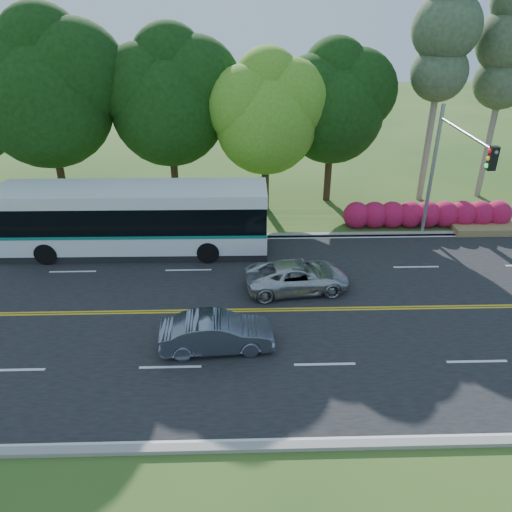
{
  "coord_description": "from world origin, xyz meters",
  "views": [
    {
      "loc": [
        -3.34,
        -17.36,
        11.76
      ],
      "look_at": [
        -2.81,
        2.0,
        1.52
      ],
      "focal_mm": 35.0,
      "sensor_mm": 36.0,
      "label": 1
    }
  ],
  "objects_px": {
    "traffic_signal": "(450,162)",
    "suv": "(298,276)",
    "sedan": "(217,333)",
    "transit_bus": "(135,220)"
  },
  "relations": [
    {
      "from": "sedan",
      "to": "suv",
      "type": "distance_m",
      "value": 5.33
    },
    {
      "from": "sedan",
      "to": "traffic_signal",
      "type": "bearing_deg",
      "value": -58.44
    },
    {
      "from": "traffic_signal",
      "to": "sedan",
      "type": "bearing_deg",
      "value": -144.1
    },
    {
      "from": "transit_bus",
      "to": "traffic_signal",
      "type": "bearing_deg",
      "value": -0.25
    },
    {
      "from": "transit_bus",
      "to": "sedan",
      "type": "height_order",
      "value": "transit_bus"
    },
    {
      "from": "suv",
      "to": "traffic_signal",
      "type": "bearing_deg",
      "value": -69.94
    },
    {
      "from": "sedan",
      "to": "transit_bus",
      "type": "bearing_deg",
      "value": 24.16
    },
    {
      "from": "traffic_signal",
      "to": "transit_bus",
      "type": "relative_size",
      "value": 0.53
    },
    {
      "from": "traffic_signal",
      "to": "suv",
      "type": "bearing_deg",
      "value": -153.26
    },
    {
      "from": "suv",
      "to": "transit_bus",
      "type": "bearing_deg",
      "value": 56.35
    }
  ]
}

